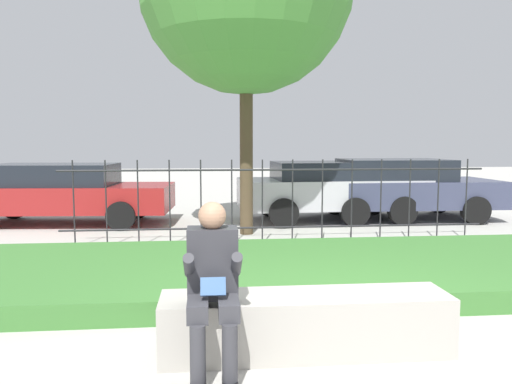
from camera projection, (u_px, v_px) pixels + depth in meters
The scene contains 8 objects.
ground_plane at pixel (351, 351), 4.17m from camera, with size 60.00×60.00×0.00m, color #B2AFA8.
stone_bench at pixel (305, 327), 4.11m from camera, with size 2.37×0.53×0.49m.
person_seated_reader at pixel (213, 281), 3.68m from camera, with size 0.42×0.73×1.29m.
grass_berm at pixel (302, 270), 6.31m from camera, with size 9.26×2.96×0.24m.
iron_fence at pixel (277, 200), 8.48m from camera, with size 7.26×0.03×1.45m.
car_parked_center at pixel (331, 189), 11.08m from camera, with size 4.20×1.98×1.31m.
car_parked_left at pixel (61, 192), 10.59m from camera, with size 4.62×2.05×1.28m.
car_parked_right at pixel (399, 187), 11.30m from camera, with size 4.24×2.03×1.36m.
Camera 1 is at (-1.18, -3.92, 1.73)m, focal length 35.00 mm.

